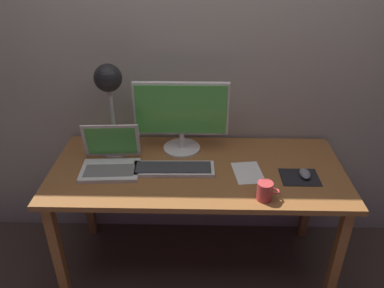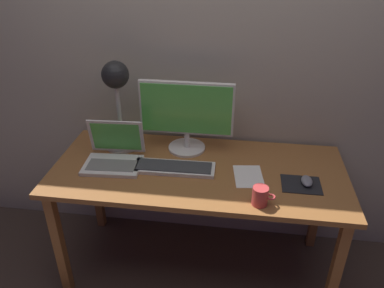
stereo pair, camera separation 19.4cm
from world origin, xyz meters
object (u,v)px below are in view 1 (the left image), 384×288
(laptop, at_px, (111,156))
(desk_lamp, at_px, (109,90))
(mouse, at_px, (305,174))
(monitor, at_px, (181,114))
(keyboard_main, at_px, (174,169))
(coffee_mug, at_px, (265,191))

(laptop, height_order, desk_lamp, desk_lamp)
(desk_lamp, xyz_separation_m, mouse, (1.05, -0.25, -0.36))
(monitor, xyz_separation_m, keyboard_main, (-0.03, -0.23, -0.22))
(keyboard_main, height_order, coffee_mug, coffee_mug)
(monitor, height_order, desk_lamp, desk_lamp)
(keyboard_main, relative_size, laptop, 1.37)
(keyboard_main, xyz_separation_m, laptop, (-0.34, 0.04, 0.05))
(coffee_mug, bearing_deg, mouse, 39.02)
(coffee_mug, bearing_deg, keyboard_main, 152.44)
(monitor, relative_size, coffee_mug, 4.82)
(laptop, height_order, mouse, laptop)
(laptop, height_order, coffee_mug, laptop)
(keyboard_main, distance_m, desk_lamp, 0.55)
(mouse, distance_m, coffee_mug, 0.31)
(desk_lamp, distance_m, mouse, 1.14)
(laptop, bearing_deg, monitor, 26.95)
(monitor, xyz_separation_m, mouse, (0.66, -0.27, -0.21))
(keyboard_main, bearing_deg, desk_lamp, 149.82)
(monitor, xyz_separation_m, laptop, (-0.38, -0.19, -0.17))
(keyboard_main, distance_m, mouse, 0.70)
(keyboard_main, xyz_separation_m, mouse, (0.70, -0.04, 0.01))
(desk_lamp, xyz_separation_m, coffee_mug, (0.81, -0.44, -0.34))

